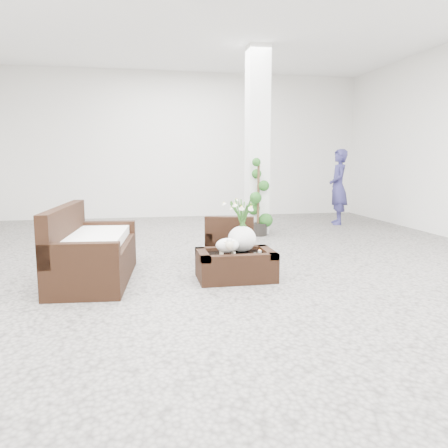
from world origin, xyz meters
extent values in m
plane|color=gray|center=(0.00, 0.00, 0.00)|extent=(11.00, 11.00, 0.00)
cube|color=white|center=(1.20, 2.80, 1.75)|extent=(0.40, 0.40, 3.50)
cube|color=black|center=(0.08, -0.44, 0.16)|extent=(0.90, 0.60, 0.31)
ellipsoid|color=white|center=(-0.04, -0.54, 0.42)|extent=(0.28, 0.23, 0.21)
cylinder|color=white|center=(0.38, -0.42, 0.33)|extent=(0.04, 0.04, 0.03)
cube|color=black|center=(0.18, 0.37, 0.34)|extent=(0.78, 0.76, 0.68)
cube|color=black|center=(-1.57, -0.18, 0.44)|extent=(0.94, 1.73, 0.89)
imported|color=navy|center=(3.24, 3.54, 0.82)|extent=(0.53, 0.67, 1.64)
camera|label=1|loc=(-1.03, -5.46, 1.43)|focal=35.47mm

